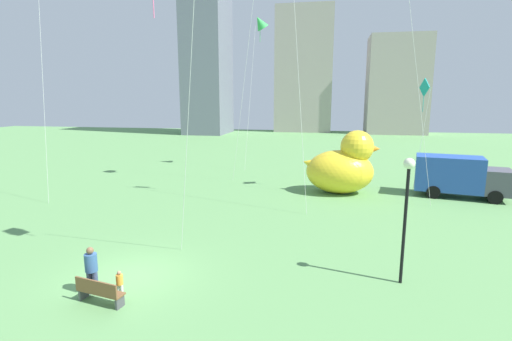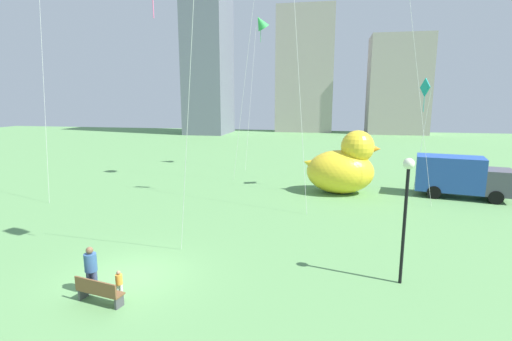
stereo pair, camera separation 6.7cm
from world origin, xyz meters
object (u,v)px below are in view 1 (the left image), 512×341
(box_truck, at_px, (459,177))
(person_adult, at_px, (91,268))
(park_bench, at_px, (99,291))
(kite_teal, at_px, (424,91))
(kite_green, at_px, (260,23))
(person_child, at_px, (120,283))
(giant_inflatable_duck, at_px, (342,167))
(lamppost, at_px, (407,196))

(box_truck, bearing_deg, person_adult, -135.21)
(park_bench, distance_m, kite_teal, 24.13)
(person_adult, bearing_deg, park_bench, -43.28)
(kite_green, height_order, kite_teal, kite_green)
(person_child, xyz_separation_m, kite_teal, (13.44, 17.98, 6.77))
(person_adult, relative_size, kite_green, 0.12)
(box_truck, distance_m, kite_green, 21.02)
(person_child, distance_m, box_truck, 23.23)
(person_adult, xyz_separation_m, person_child, (1.08, -0.05, -0.42))
(giant_inflatable_duck, height_order, box_truck, giant_inflatable_duck)
(park_bench, relative_size, person_child, 1.83)
(person_child, distance_m, lamppost, 10.57)
(giant_inflatable_duck, bearing_deg, box_truck, 2.02)
(person_adult, xyz_separation_m, lamppost, (10.82, 2.88, 2.41))
(lamppost, relative_size, box_truck, 0.75)
(person_child, relative_size, kite_teal, 0.12)
(box_truck, bearing_deg, kite_teal, 156.70)
(park_bench, relative_size, box_truck, 0.28)
(box_truck, relative_size, kite_green, 0.44)
(person_child, distance_m, giant_inflatable_duck, 18.51)
(person_child, xyz_separation_m, kite_green, (0.48, 24.56, 12.97))
(person_adult, relative_size, lamppost, 0.37)
(person_child, bearing_deg, person_adult, 177.30)
(lamppost, xyz_separation_m, kite_teal, (3.69, 15.04, 3.93))
(giant_inflatable_duck, relative_size, kite_teal, 0.68)
(box_truck, bearing_deg, giant_inflatable_duck, -177.98)
(person_child, relative_size, kite_green, 0.07)
(giant_inflatable_duck, bearing_deg, person_adult, -118.67)
(park_bench, distance_m, person_adult, 1.00)
(person_child, distance_m, kite_teal, 23.44)
(box_truck, relative_size, kite_teal, 0.77)
(box_truck, bearing_deg, kite_green, 153.62)
(lamppost, distance_m, kite_teal, 15.98)
(giant_inflatable_duck, xyz_separation_m, lamppost, (1.76, -13.70, 1.42))
(giant_inflatable_duck, height_order, lamppost, lamppost)
(person_child, bearing_deg, box_truck, 46.76)
(person_adult, height_order, giant_inflatable_duck, giant_inflatable_duck)
(lamppost, distance_m, box_truck, 15.40)
(lamppost, xyz_separation_m, kite_green, (-9.26, 21.63, 10.14))
(person_adult, height_order, lamppost, lamppost)
(person_adult, relative_size, kite_teal, 0.21)
(park_bench, relative_size, lamppost, 0.38)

